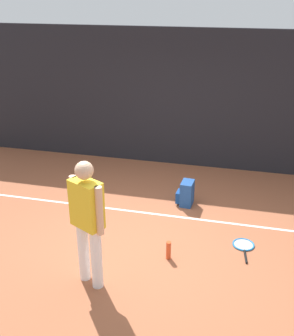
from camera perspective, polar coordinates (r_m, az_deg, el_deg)
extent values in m
plane|color=#9E5638|center=(6.29, -0.88, -9.81)|extent=(12.00, 12.00, 0.00)
cube|color=black|center=(8.42, 4.26, 9.58)|extent=(10.00, 0.10, 2.81)
cube|color=white|center=(6.91, 0.70, -6.41)|extent=(9.00, 0.05, 0.00)
cylinder|color=white|center=(5.35, -8.88, -11.42)|extent=(0.14, 0.14, 0.85)
cylinder|color=white|center=(5.20, -7.09, -12.47)|extent=(0.14, 0.14, 0.85)
cube|color=yellow|center=(4.89, -8.49, -5.04)|extent=(0.46, 0.38, 0.60)
sphere|color=#D8A884|center=(4.69, -8.81, -0.33)|extent=(0.22, 0.22, 0.22)
cylinder|color=#D8A884|center=(5.04, -10.15, -4.32)|extent=(0.09, 0.09, 0.62)
cylinder|color=#D8A884|center=(4.75, -6.70, -6.00)|extent=(0.09, 0.09, 0.62)
cylinder|color=black|center=(6.05, 13.65, -12.00)|extent=(0.07, 0.30, 0.03)
torus|color=#1E72BF|center=(6.29, 13.37, -10.40)|extent=(0.36, 0.36, 0.02)
cylinder|color=#B2B2B2|center=(6.29, 13.37, -10.40)|extent=(0.31, 0.31, 0.00)
cube|color=#1E478C|center=(7.12, 5.64, -3.55)|extent=(0.22, 0.31, 0.44)
cube|color=navy|center=(7.18, 4.52, -3.96)|extent=(0.09, 0.22, 0.20)
sphere|color=#CCE033|center=(8.73, -8.99, 0.31)|extent=(0.07, 0.07, 0.07)
cylinder|color=#D84C26|center=(5.81, 3.04, -11.44)|extent=(0.07, 0.07, 0.27)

